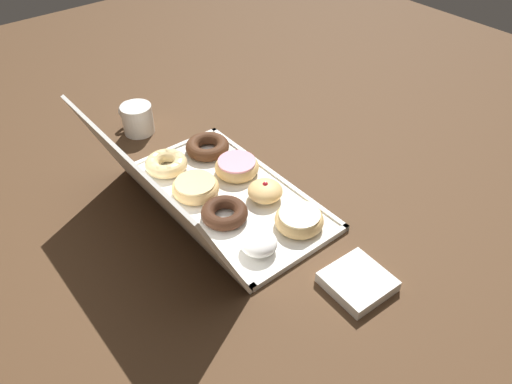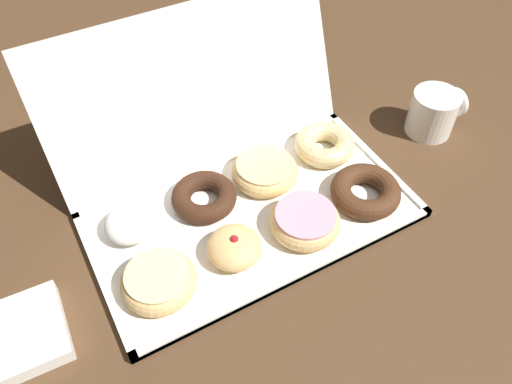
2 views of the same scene
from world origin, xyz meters
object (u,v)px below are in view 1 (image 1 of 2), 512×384
Objects in this scene: jelly_filled_donut_1 at (265,191)px; glazed_ring_donut_6 at (195,187)px; powdered_filled_donut_4 at (259,243)px; chocolate_cake_ring_donut_3 at (207,147)px; chocolate_cake_ring_donut_5 at (224,213)px; napkin_stack at (358,282)px; coffee_mug at (137,118)px; donut_box at (230,196)px; glazed_ring_donut_0 at (299,219)px; cruller_donut_7 at (166,163)px; pink_frosted_donut_2 at (237,167)px.

jelly_filled_donut_1 is 0.73× the size of glazed_ring_donut_6.
powdered_filled_donut_4 is 0.69× the size of glazed_ring_donut_6.
powdered_filled_donut_4 is (-0.37, 0.13, 0.00)m from chocolate_cake_ring_donut_3.
napkin_stack is at bearing -163.76° from chocolate_cake_ring_donut_5.
coffee_mug is (0.47, -0.03, 0.02)m from chocolate_cake_ring_donut_5.
powdered_filled_donut_4 is (-0.19, 0.06, 0.03)m from donut_box.
cruller_donut_7 is (0.38, 0.12, 0.00)m from glazed_ring_donut_0.
coffee_mug is at bearing -5.69° from glazed_ring_donut_6.
jelly_filled_donut_1 is 0.75× the size of pink_frosted_donut_2.
glazed_ring_donut_0 is 0.27m from glazed_ring_donut_6.
glazed_ring_donut_6 reaches higher than napkin_stack.
chocolate_cake_ring_donut_3 is 1.47× the size of powdered_filled_donut_4.
pink_frosted_donut_2 is 0.93× the size of napkin_stack.
jelly_filled_donut_1 reaches higher than glazed_ring_donut_6.
jelly_filled_donut_1 reaches higher than chocolate_cake_ring_donut_3.
chocolate_cake_ring_donut_3 reaches higher than chocolate_cake_ring_donut_5.
glazed_ring_donut_0 is 0.96× the size of glazed_ring_donut_6.
powdered_filled_donut_4 reaches higher than chocolate_cake_ring_donut_3.
chocolate_cake_ring_donut_5 is (0.13, -0.00, -0.01)m from powdered_filled_donut_4.
coffee_mug is at bearing -3.47° from powdered_filled_donut_4.
chocolate_cake_ring_donut_5 is at bearing 42.35° from glazed_ring_donut_0.
chocolate_cake_ring_donut_5 is at bearing 16.24° from napkin_stack.
jelly_filled_donut_1 is at bearing 176.29° from pink_frosted_donut_2.
jelly_filled_donut_1 reaches higher than glazed_ring_donut_0.
glazed_ring_donut_0 is 0.61m from coffee_mug.
jelly_filled_donut_1 is at bearing -153.50° from cruller_donut_7.
chocolate_cake_ring_donut_5 is (-0.06, 0.06, 0.02)m from donut_box.
powdered_filled_donut_4 is 0.13m from chocolate_cake_ring_donut_5.
napkin_stack is at bearing -175.59° from coffee_mug.
pink_frosted_donut_2 is at bearing -48.34° from donut_box.
coffee_mug is 0.89× the size of napkin_stack.
donut_box is at bearing -176.24° from coffee_mug.
glazed_ring_donut_6 is at bearing 174.31° from coffee_mug.
powdered_filled_donut_4 is 0.74× the size of cruller_donut_7.
pink_frosted_donut_2 is 0.98× the size of glazed_ring_donut_6.
glazed_ring_donut_0 is at bearing -89.92° from powdered_filled_donut_4.
powdered_filled_donut_4 is at bearing -179.51° from cruller_donut_7.
donut_box is 0.20m from powdered_filled_donut_4.
pink_frosted_donut_2 is at bearing -4.17° from napkin_stack.
cruller_donut_7 is 0.59m from napkin_stack.
napkin_stack is (-0.45, -0.10, -0.02)m from glazed_ring_donut_6.
donut_box is at bearing 16.67° from glazed_ring_donut_0.
donut_box is 0.09m from jelly_filled_donut_1.
chocolate_cake_ring_donut_3 is 1.08× the size of chocolate_cake_ring_donut_5.
chocolate_cake_ring_donut_3 is at bearing -26.66° from chocolate_cake_ring_donut_5.
pink_frosted_donut_2 and cruller_donut_7 have the same top height.
cruller_donut_7 is (0.13, 0.00, 0.00)m from glazed_ring_donut_6.
jelly_filled_donut_1 reaches higher than powdered_filled_donut_4.
glazed_ring_donut_6 reaches higher than chocolate_cake_ring_donut_5.
glazed_ring_donut_6 is 0.13m from cruller_donut_7.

